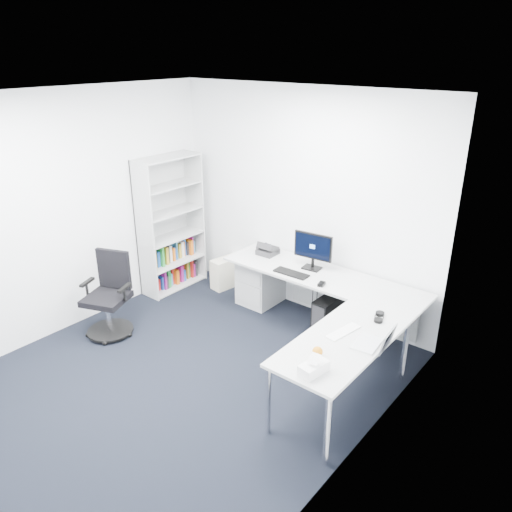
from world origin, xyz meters
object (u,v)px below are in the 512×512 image
Objects in this scene: bookshelf at (171,224)px; task_chair at (106,296)px; laptop at (368,334)px; monitor at (313,251)px; l_desk at (304,314)px.

task_chair is at bearing -75.07° from bookshelf.
bookshelf reaches higher than laptop.
bookshelf is 1.88× the size of task_chair.
laptop is at bearing -46.11° from monitor.
bookshelf is at bearing 162.19° from laptop.
l_desk is at bearing -72.07° from monitor.
monitor is at bearing 23.80° from task_chair.
task_chair reaches higher than laptop.
monitor is (1.99, 0.36, 0.02)m from bookshelf.
laptop is (2.88, 0.65, 0.33)m from task_chair.
task_chair is at bearing -140.59° from monitor.
bookshelf is 3.31m from laptop.
task_chair is at bearing -145.02° from l_desk.
bookshelf reaches higher than monitor.
bookshelf is 1.43m from task_chair.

